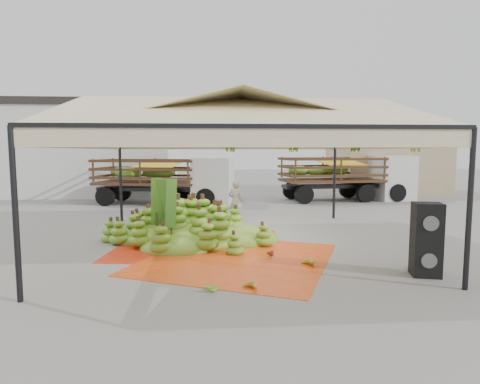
{
  "coord_description": "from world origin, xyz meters",
  "views": [
    {
      "loc": [
        -0.73,
        -10.92,
        2.58
      ],
      "look_at": [
        0.2,
        1.5,
        1.3
      ],
      "focal_mm": 30.0,
      "sensor_mm": 36.0,
      "label": 1
    }
  ],
  "objects": [
    {
      "name": "ground",
      "position": [
        0.0,
        0.0,
        0.0
      ],
      "size": [
        90.0,
        90.0,
        0.0
      ],
      "primitive_type": "plane",
      "color": "slate",
      "rests_on": "ground"
    },
    {
      "name": "canopy_tent",
      "position": [
        0.0,
        0.0,
        3.3
      ],
      "size": [
        8.1,
        8.1,
        4.0
      ],
      "color": "black",
      "rests_on": "ground"
    },
    {
      "name": "building_white",
      "position": [
        -10.0,
        14.0,
        2.71
      ],
      "size": [
        14.3,
        6.3,
        5.4
      ],
      "color": "silver",
      "rests_on": "ground"
    },
    {
      "name": "building_tan",
      "position": [
        10.0,
        13.0,
        2.07
      ],
      "size": [
        6.3,
        5.3,
        4.1
      ],
      "color": "tan",
      "rests_on": "ground"
    },
    {
      "name": "tarp_left",
      "position": [
        -1.06,
        0.02,
        0.01
      ],
      "size": [
        4.8,
        4.62,
        0.01
      ],
      "primitive_type": "cube",
      "rotation": [
        0.0,
        0.0,
        -0.14
      ],
      "color": "red",
      "rests_on": "ground"
    },
    {
      "name": "tarp_right",
      "position": [
        -0.08,
        -1.53,
        0.01
      ],
      "size": [
        5.55,
        5.66,
        0.01
      ],
      "primitive_type": "cube",
      "rotation": [
        0.0,
        0.0,
        -0.41
      ],
      "color": "#E84F15",
      "rests_on": "ground"
    },
    {
      "name": "banana_heap",
      "position": [
        -1.18,
        0.68,
        0.57
      ],
      "size": [
        6.2,
        5.51,
        1.14
      ],
      "primitive_type": "ellipsoid",
      "rotation": [
        0.0,
        0.0,
        0.24
      ],
      "color": "#477F1A",
      "rests_on": "ground"
    },
    {
      "name": "hand_yellow_a",
      "position": [
        1.4,
        -2.27,
        0.11
      ],
      "size": [
        0.62,
        0.57,
        0.23
      ],
      "primitive_type": "ellipsoid",
      "rotation": [
        0.0,
        0.0,
        0.39
      ],
      "color": "gold",
      "rests_on": "ground"
    },
    {
      "name": "hand_yellow_b",
      "position": [
        -0.04,
        -3.7,
        0.1
      ],
      "size": [
        0.57,
        0.54,
        0.2
      ],
      "primitive_type": "ellipsoid",
      "rotation": [
        0.0,
        0.0,
        0.51
      ],
      "color": "gold",
      "rests_on": "ground"
    },
    {
      "name": "hand_red_a",
      "position": [
        0.66,
        -1.29,
        0.1
      ],
      "size": [
        0.49,
        0.43,
        0.19
      ],
      "primitive_type": "ellipsoid",
      "rotation": [
        0.0,
        0.0,
        -0.24
      ],
      "color": "#5F2415",
      "rests_on": "ground"
    },
    {
      "name": "hand_red_b",
      "position": [
        3.7,
        -2.71,
        0.11
      ],
      "size": [
        0.58,
        0.54,
        0.22
      ],
      "primitive_type": "ellipsoid",
      "rotation": [
        0.0,
        0.0,
        0.38
      ],
      "color": "#5D2115",
      "rests_on": "ground"
    },
    {
      "name": "hand_green",
      "position": [
        -0.78,
        -3.7,
        0.1
      ],
      "size": [
        0.55,
        0.53,
        0.19
      ],
      "primitive_type": "ellipsoid",
      "rotation": [
        0.0,
        0.0,
        -0.59
      ],
      "color": "#4D7A19",
      "rests_on": "ground"
    },
    {
      "name": "hanging_bunches",
      "position": [
        1.99,
        -1.52,
        2.62
      ],
      "size": [
        4.74,
        0.24,
        0.2
      ],
      "color": "#356E17",
      "rests_on": "ground"
    },
    {
      "name": "speaker_stack",
      "position": [
        3.7,
        -3.13,
        0.76
      ],
      "size": [
        0.65,
        0.6,
        1.52
      ],
      "rotation": [
        0.0,
        0.0,
        -0.24
      ],
      "color": "black",
      "rests_on": "ground"
    },
    {
      "name": "banana_leaves",
      "position": [
        -1.93,
        0.13,
        0.0
      ],
      "size": [
        0.96,
        1.36,
        3.7
      ],
      "primitive_type": null,
      "color": "#27681B",
      "rests_on": "ground"
    },
    {
      "name": "vendor",
      "position": [
        0.19,
        3.41,
        0.77
      ],
      "size": [
        0.66,
        0.55,
        1.54
      ],
      "primitive_type": "imported",
      "rotation": [
        0.0,
        0.0,
        2.76
      ],
      "color": "gray",
      "rests_on": "ground"
    },
    {
      "name": "truck_left",
      "position": [
        -2.66,
        8.71,
        1.39
      ],
      "size": [
        6.87,
        3.39,
        2.26
      ],
      "rotation": [
        0.0,
        0.0,
        -0.18
      ],
      "color": "#512F1B",
      "rests_on": "ground"
    },
    {
      "name": "truck_right",
      "position": [
        6.68,
        9.56,
        1.44
      ],
      "size": [
        6.99,
        3.03,
        2.33
      ],
      "rotation": [
        0.0,
        0.0,
        0.11
      ],
      "color": "#482618",
      "rests_on": "ground"
    }
  ]
}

